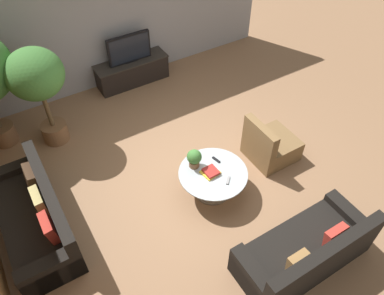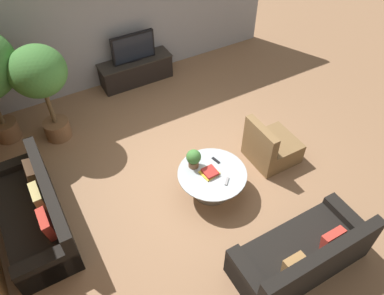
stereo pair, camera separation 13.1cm
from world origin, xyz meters
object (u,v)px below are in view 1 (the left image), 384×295
couch_by_wall (36,217)px  potted_palm_corner (37,80)px  television (129,49)px  potted_plant_tabletop (194,158)px  coffee_table (213,178)px  media_console (132,71)px  couch_near_entry (305,252)px  armchair_wicker (270,146)px

couch_by_wall → potted_palm_corner: 2.26m
television → couch_by_wall: (-2.83, -2.73, -0.55)m
couch_by_wall → potted_plant_tabletop: size_ratio=6.37×
couch_by_wall → potted_plant_tabletop: couch_by_wall is taller
television → couch_by_wall: size_ratio=0.45×
potted_palm_corner → potted_plant_tabletop: size_ratio=5.72×
television → coffee_table: size_ratio=0.85×
couch_by_wall → coffee_table: bearing=74.1°
coffee_table → media_console: bearing=86.8°
television → potted_palm_corner: size_ratio=0.50×
coffee_table → potted_palm_corner: (-1.83, 2.57, 1.02)m
media_console → coffee_table: 3.50m
couch_by_wall → potted_plant_tabletop: bearing=79.1°
couch_near_entry → potted_plant_tabletop: 2.12m
armchair_wicker → potted_plant_tabletop: bearing=84.1°
coffee_table → couch_near_entry: size_ratio=0.57×
television → couch_near_entry: bearing=-88.0°
coffee_table → potted_palm_corner: 3.32m
armchair_wicker → media_console: bearing=18.2°
television → couch_by_wall: 3.97m
armchair_wicker → potted_palm_corner: bearing=51.9°
coffee_table → television: bearing=86.8°
media_console → television: 0.56m
coffee_table → potted_palm_corner: size_ratio=0.58×
armchair_wicker → couch_near_entry: bearing=153.8°
media_console → potted_palm_corner: (-2.02, -0.92, 1.06)m
television → potted_palm_corner: (-2.02, -0.91, 0.50)m
coffee_table → potted_plant_tabletop: bearing=122.7°
couch_by_wall → couch_near_entry: size_ratio=1.10×
couch_by_wall → couch_near_entry: bearing=50.5°
couch_near_entry → potted_plant_tabletop: couch_near_entry is taller
television → potted_palm_corner: bearing=-155.6°
media_console → potted_plant_tabletop: bearing=-96.6°
media_console → television: (-0.00, -0.00, 0.56)m
television → armchair_wicker: bearing=-71.8°
television → media_console: bearing=90.0°
couch_near_entry → armchair_wicker: armchair_wicker is taller
coffee_table → potted_plant_tabletop: size_ratio=3.33×
couch_by_wall → potted_plant_tabletop: 2.53m
potted_plant_tabletop → media_console: bearing=83.4°
media_console → television: bearing=-90.0°
couch_by_wall → armchair_wicker: 3.98m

